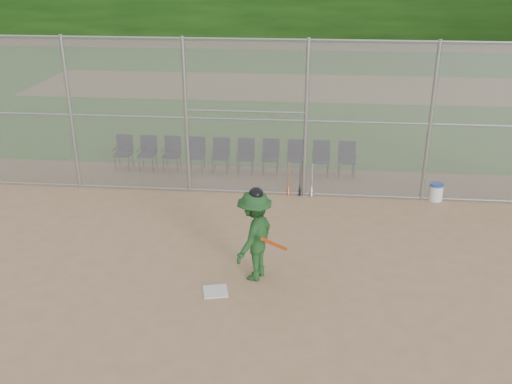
# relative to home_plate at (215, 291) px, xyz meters

# --- Properties ---
(ground) EXTENTS (100.00, 100.00, 0.00)m
(ground) POSITION_rel_home_plate_xyz_m (0.54, -0.26, -0.01)
(ground) COLOR tan
(ground) RESTS_ON ground
(grass_strip) EXTENTS (100.00, 100.00, 0.00)m
(grass_strip) POSITION_rel_home_plate_xyz_m (0.54, 17.74, -0.00)
(grass_strip) COLOR #2C6E21
(grass_strip) RESTS_ON ground
(dirt_patch_far) EXTENTS (24.00, 24.00, 0.00)m
(dirt_patch_far) POSITION_rel_home_plate_xyz_m (0.54, 17.74, -0.00)
(dirt_patch_far) COLOR tan
(dirt_patch_far) RESTS_ON ground
(backstop_fence) EXTENTS (16.09, 0.09, 4.00)m
(backstop_fence) POSITION_rel_home_plate_xyz_m (0.54, 4.74, 2.06)
(backstop_fence) COLOR gray
(backstop_fence) RESTS_ON ground
(home_plate) EXTENTS (0.54, 0.54, 0.02)m
(home_plate) POSITION_rel_home_plate_xyz_m (0.00, 0.00, 0.00)
(home_plate) COLOR silver
(home_plate) RESTS_ON ground
(batter_at_plate) EXTENTS (1.16, 1.38, 1.88)m
(batter_at_plate) POSITION_rel_home_plate_xyz_m (0.67, 0.60, 0.90)
(batter_at_plate) COLOR #1D481F
(batter_at_plate) RESTS_ON ground
(water_cooler) EXTENTS (0.35, 0.35, 0.45)m
(water_cooler) POSITION_rel_home_plate_xyz_m (4.90, 4.76, 0.22)
(water_cooler) COLOR white
(water_cooler) RESTS_ON ground
(spare_bats) EXTENTS (0.66, 0.37, 0.83)m
(spare_bats) POSITION_rel_home_plate_xyz_m (1.45, 4.83, 0.40)
(spare_bats) COLOR #D84C14
(spare_bats) RESTS_ON ground
(chair_0) EXTENTS (0.54, 0.52, 0.96)m
(chair_0) POSITION_rel_home_plate_xyz_m (-3.70, 6.26, 0.47)
(chair_0) COLOR #0F1639
(chair_0) RESTS_ON ground
(chair_1) EXTENTS (0.54, 0.52, 0.96)m
(chair_1) POSITION_rel_home_plate_xyz_m (-2.99, 6.26, 0.47)
(chair_1) COLOR #0F1639
(chair_1) RESTS_ON ground
(chair_2) EXTENTS (0.54, 0.52, 0.96)m
(chair_2) POSITION_rel_home_plate_xyz_m (-2.28, 6.26, 0.47)
(chair_2) COLOR #0F1639
(chair_2) RESTS_ON ground
(chair_3) EXTENTS (0.54, 0.52, 0.96)m
(chair_3) POSITION_rel_home_plate_xyz_m (-1.57, 6.26, 0.47)
(chair_3) COLOR #0F1639
(chair_3) RESTS_ON ground
(chair_4) EXTENTS (0.54, 0.52, 0.96)m
(chair_4) POSITION_rel_home_plate_xyz_m (-0.85, 6.26, 0.47)
(chair_4) COLOR #0F1639
(chair_4) RESTS_ON ground
(chair_5) EXTENTS (0.54, 0.52, 0.96)m
(chair_5) POSITION_rel_home_plate_xyz_m (-0.14, 6.26, 0.47)
(chair_5) COLOR #0F1639
(chair_5) RESTS_ON ground
(chair_6) EXTENTS (0.54, 0.52, 0.96)m
(chair_6) POSITION_rel_home_plate_xyz_m (0.57, 6.26, 0.47)
(chair_6) COLOR #0F1639
(chair_6) RESTS_ON ground
(chair_7) EXTENTS (0.54, 0.52, 0.96)m
(chair_7) POSITION_rel_home_plate_xyz_m (1.28, 6.26, 0.47)
(chair_7) COLOR #0F1639
(chair_7) RESTS_ON ground
(chair_8) EXTENTS (0.54, 0.52, 0.96)m
(chair_8) POSITION_rel_home_plate_xyz_m (2.00, 6.26, 0.47)
(chair_8) COLOR #0F1639
(chair_8) RESTS_ON ground
(chair_9) EXTENTS (0.54, 0.52, 0.96)m
(chair_9) POSITION_rel_home_plate_xyz_m (2.71, 6.26, 0.47)
(chair_9) COLOR #0F1639
(chair_9) RESTS_ON ground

